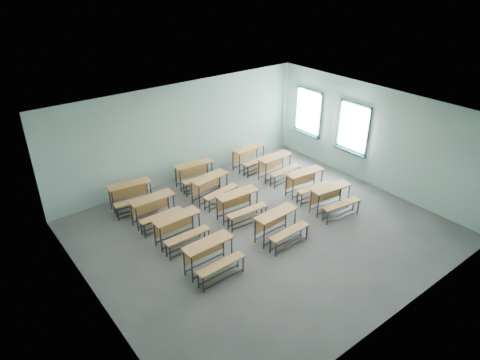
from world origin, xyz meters
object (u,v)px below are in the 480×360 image
object	(u,v)px
desk_unit_r1c1	(240,202)
desk_unit_r3c0	(131,193)
desk_unit_r0c0	(211,253)
desk_unit_r2c1	(212,185)
desk_unit_r1c0	(179,226)
desk_unit_r2c0	(155,207)
desk_unit_r3c2	(251,155)
desk_unit_r3c1	(196,172)
desk_unit_r0c1	(279,223)
desk_unit_r1c2	(307,180)
desk_unit_r2c2	(277,164)
desk_unit_r0c2	(333,196)

from	to	relation	value
desk_unit_r1c1	desk_unit_r3c0	distance (m)	3.18
desk_unit_r1c1	desk_unit_r3c0	size ratio (longest dim) A/B	0.96
desk_unit_r0c0	desk_unit_r2c1	distance (m)	3.32
desk_unit_r1c0	desk_unit_r2c0	xyz separation A→B (m)	(-0.05, 1.23, 0.00)
desk_unit_r1c1	desk_unit_r3c2	size ratio (longest dim) A/B	1.00
desk_unit_r1c0	desk_unit_r3c0	bearing A→B (deg)	94.69
desk_unit_r3c1	desk_unit_r3c2	distance (m)	2.20
desk_unit_r0c0	desk_unit_r1c0	bearing A→B (deg)	88.78
desk_unit_r0c1	desk_unit_r1c0	xyz separation A→B (m)	(-2.10, 1.42, 0.00)
desk_unit_r0c0	desk_unit_r3c0	world-z (taller)	same
desk_unit_r1c2	desk_unit_r2c2	distance (m)	1.39
desk_unit_r1c0	desk_unit_r1c2	distance (m)	4.38
desk_unit_r0c1	desk_unit_r0c0	bearing A→B (deg)	177.08
desk_unit_r0c2	desk_unit_r3c0	world-z (taller)	same
desk_unit_r1c0	desk_unit_r1c2	xyz separation A→B (m)	(4.38, -0.20, 0.00)
desk_unit_r3c2	desk_unit_r1c0	bearing A→B (deg)	-155.02
desk_unit_r0c2	desk_unit_r1c2	distance (m)	1.16
desk_unit_r3c1	desk_unit_r1c1	bearing A→B (deg)	-85.83
desk_unit_r2c0	desk_unit_r1c2	bearing A→B (deg)	-17.52
desk_unit_r3c1	desk_unit_r2c2	bearing A→B (deg)	-20.13
desk_unit_r1c1	desk_unit_r1c2	bearing A→B (deg)	-1.11
desk_unit_r0c1	desk_unit_r2c0	distance (m)	3.42
desk_unit_r3c1	desk_unit_r2c0	bearing A→B (deg)	-145.36
desk_unit_r3c1	desk_unit_r1c2	bearing A→B (deg)	-41.51
desk_unit_r0c1	desk_unit_r2c1	xyz separation A→B (m)	(-0.20, 2.73, 0.00)
desk_unit_r2c0	desk_unit_r3c2	world-z (taller)	same
desk_unit_r0c2	desk_unit_r2c2	bearing A→B (deg)	93.90
desk_unit_r1c0	desk_unit_r3c1	world-z (taller)	same
desk_unit_r0c1	desk_unit_r3c0	size ratio (longest dim) A/B	0.95
desk_unit_r2c0	desk_unit_r3c0	world-z (taller)	same
desk_unit_r0c1	desk_unit_r3c0	distance (m)	4.44
desk_unit_r0c1	desk_unit_r3c0	world-z (taller)	same
desk_unit_r0c1	desk_unit_r1c1	size ratio (longest dim) A/B	0.99
desk_unit_r2c2	desk_unit_r2c1	bearing A→B (deg)	174.43
desk_unit_r0c2	desk_unit_r3c2	bearing A→B (deg)	98.58
desk_unit_r2c1	desk_unit_r3c0	xyz separation A→B (m)	(-2.11, 1.06, 0.00)
desk_unit_r0c0	desk_unit_r2c2	distance (m)	5.13
desk_unit_r0c2	desk_unit_r3c0	size ratio (longest dim) A/B	1.00
desk_unit_r0c1	desk_unit_r2c2	bearing A→B (deg)	45.80
desk_unit_r0c2	desk_unit_r2c2	xyz separation A→B (m)	(0.17, 2.54, 0.00)
desk_unit_r0c0	desk_unit_r1c2	size ratio (longest dim) A/B	0.95
desk_unit_r1c1	desk_unit_r2c1	distance (m)	1.30
desk_unit_r0c2	desk_unit_r3c2	distance (m)	3.65
desk_unit_r2c0	desk_unit_r3c0	xyz separation A→B (m)	(-0.15, 1.13, 0.00)
desk_unit_r0c1	desk_unit_r2c2	xyz separation A→B (m)	(2.32, 2.62, 0.00)
desk_unit_r0c1	desk_unit_r0c2	xyz separation A→B (m)	(2.15, 0.08, 0.00)
desk_unit_r0c2	desk_unit_r1c1	world-z (taller)	same
desk_unit_r1c0	desk_unit_r3c1	bearing A→B (deg)	49.60
desk_unit_r1c1	desk_unit_r3c1	bearing A→B (deg)	92.22
desk_unit_r2c0	desk_unit_r0c2	bearing A→B (deg)	-30.54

